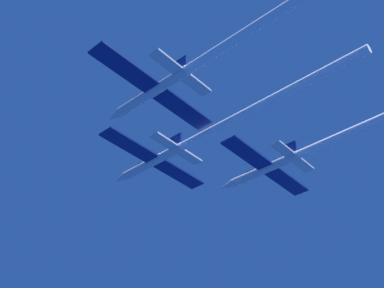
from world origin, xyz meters
TOP-DOWN VIEW (x-y plane):
  - jet_lead at (-0.47, -8.42)m, footprint 16.73×37.01m
  - jet_left_wing at (-9.41, -18.84)m, footprint 16.73×40.53m
  - jet_right_wing at (10.01, -17.77)m, footprint 16.73×35.11m

SIDE VIEW (x-z plane):
  - jet_right_wing at x=10.01m, z-range -2.01..0.77m
  - jet_lead at x=-0.47m, z-range -1.60..1.17m
  - jet_left_wing at x=-9.41m, z-range -0.93..1.84m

